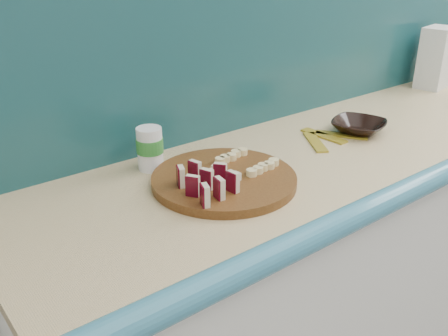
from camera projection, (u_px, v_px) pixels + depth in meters
kitchen_counter at (347, 259)px, 1.71m from camera, size 2.20×0.63×0.91m
backsplash at (299, 39)px, 1.63m from camera, size 2.20×0.02×0.50m
cutting_board at (224, 180)px, 1.22m from camera, size 0.41×0.41×0.02m
apple_wedges at (206, 181)px, 1.13m from camera, size 0.12×0.15×0.05m
apple_chunks at (218, 175)px, 1.19m from camera, size 0.05×0.06×0.02m
banana_slices at (247, 162)px, 1.27m from camera, size 0.13×0.15×0.02m
brown_bowl at (359, 127)px, 1.54m from camera, size 0.21×0.21×0.04m
flour_bag at (436, 58)px, 1.98m from camera, size 0.15×0.12×0.24m
canister at (150, 148)px, 1.28m from camera, size 0.07×0.07×0.11m
banana_peel at (327, 138)px, 1.50m from camera, size 0.22×0.18×0.01m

